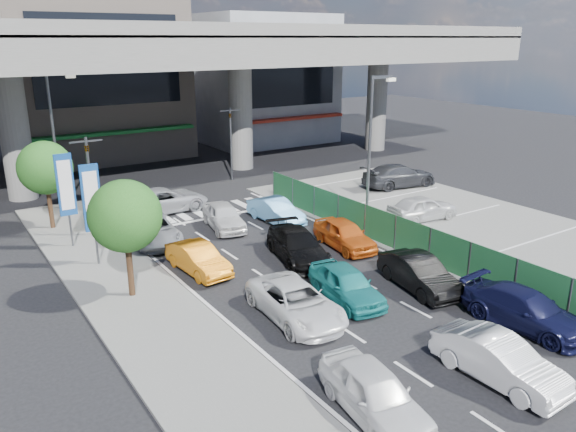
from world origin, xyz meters
TOP-DOWN VIEW (x-y plane):
  - ground at (0.00, 0.00)m, footprint 120.00×120.00m
  - parking_lot at (11.00, 2.00)m, footprint 12.00×28.00m
  - sidewalk_left at (-7.00, 4.00)m, footprint 4.00×30.00m
  - fence_run at (5.30, 1.00)m, footprint 0.16×22.00m
  - expressway at (0.00, 22.00)m, footprint 64.00×14.00m
  - building_center at (0.00, 32.97)m, footprint 14.00×10.90m
  - building_east at (16.00, 31.97)m, footprint 12.00×10.90m
  - traffic_light_left at (-6.20, 12.00)m, footprint 1.60×1.24m
  - traffic_light_right at (5.50, 19.00)m, footprint 1.60×1.24m
  - street_lamp_right at (7.17, 6.00)m, footprint 1.65×0.22m
  - street_lamp_left at (-6.33, 18.00)m, footprint 1.65×0.22m
  - signboard_near at (-7.20, 7.99)m, footprint 0.80×0.14m
  - signboard_far at (-7.60, 10.99)m, footprint 0.80×0.14m
  - tree_near at (-7.00, 4.00)m, footprint 2.80×2.80m
  - tree_far at (-7.80, 14.50)m, footprint 2.80×2.80m
  - van_white_back_left at (-3.92, -6.78)m, footprint 2.19×4.24m
  - hatch_white_back_mid at (0.28, -7.61)m, footprint 1.59×4.21m
  - minivan_navy_back at (3.88, -6.05)m, footprint 2.19×4.73m
  - sedan_white_mid_left at (-2.56, -1.03)m, footprint 2.52×4.85m
  - taxi_teal_mid at (-0.08, -0.89)m, footprint 2.18×4.22m
  - hatch_black_mid_right at (3.05, -1.73)m, footprint 2.20×4.38m
  - taxi_orange_left at (-3.72, 4.87)m, footprint 1.64×3.94m
  - sedan_black_mid at (0.75, 3.68)m, footprint 3.00×5.08m
  - taxi_orange_right at (3.55, 3.69)m, footprint 2.10×4.22m
  - wagon_silver_front_left at (-4.00, 9.62)m, footprint 2.68×4.90m
  - sedan_white_front_mid at (-0.03, 9.55)m, footprint 2.39×4.29m
  - kei_truck_front_right at (2.88, 8.92)m, footprint 1.57×4.08m
  - crossing_wagon_silver at (-1.55, 14.23)m, footprint 5.27×2.57m
  - parked_sedan_white at (9.85, 4.57)m, footprint 4.31×2.10m
  - parked_sedan_dgrey at (14.06, 10.72)m, footprint 5.57×2.89m
  - traffic_cone at (6.14, 4.48)m, footprint 0.45×0.45m

SIDE VIEW (x-z plane):
  - ground at x=0.00m, z-range 0.00..0.00m
  - parking_lot at x=11.00m, z-range 0.00..0.06m
  - sidewalk_left at x=-7.00m, z-range 0.00..0.12m
  - traffic_cone at x=6.14m, z-range 0.06..0.84m
  - taxi_orange_left at x=-3.72m, z-range 0.00..1.27m
  - wagon_silver_front_left at x=-4.00m, z-range 0.00..1.30m
  - sedan_white_mid_left at x=-2.56m, z-range 0.00..1.31m
  - kei_truck_front_right at x=2.88m, z-range 0.00..1.32m
  - minivan_navy_back at x=3.88m, z-range 0.00..1.34m
  - taxi_teal_mid at x=-0.08m, z-range 0.00..1.37m
  - hatch_white_back_mid at x=0.28m, z-range 0.00..1.37m
  - van_white_back_left at x=-3.92m, z-range 0.00..1.38m
  - hatch_black_mid_right at x=3.05m, z-range 0.00..1.38m
  - sedan_black_mid at x=0.75m, z-range 0.00..1.38m
  - taxi_orange_right at x=3.55m, z-range 0.00..1.38m
  - sedan_white_front_mid at x=-0.03m, z-range 0.00..1.38m
  - crossing_wagon_silver at x=-1.55m, z-range 0.00..1.44m
  - parked_sedan_white at x=9.85m, z-range 0.06..1.48m
  - parked_sedan_dgrey at x=14.06m, z-range 0.06..1.60m
  - fence_run at x=5.30m, z-range 0.00..1.80m
  - signboard_near at x=-7.20m, z-range 0.71..5.41m
  - signboard_far at x=-7.60m, z-range 0.71..5.41m
  - tree_near at x=-7.00m, z-range 0.99..5.79m
  - tree_far at x=-7.80m, z-range 0.99..5.79m
  - traffic_light_left at x=-6.20m, z-range 1.34..6.54m
  - traffic_light_right at x=5.50m, z-range 1.34..6.54m
  - street_lamp_right at x=7.17m, z-range 0.77..8.77m
  - street_lamp_left at x=-6.33m, z-range 0.77..8.77m
  - building_east at x=16.00m, z-range -0.01..11.99m
  - building_center at x=0.00m, z-range -0.01..14.99m
  - expressway at x=0.00m, z-range 3.39..14.14m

